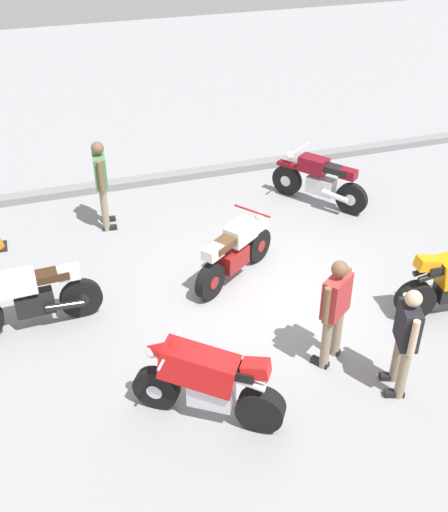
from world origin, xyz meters
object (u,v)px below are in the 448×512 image
(person_in_black_shirt, at_px, (406,336))
(person_in_green_shirt, at_px, (101,179))
(motorcycle_cream_vintage, at_px, (234,253))
(motorcycle_maroon_cruiser, at_px, (320,180))
(motorcycle_silver_cruiser, at_px, (31,298))
(person_in_red_shirt, at_px, (335,307))
(motorcycle_red_sportbike, at_px, (206,381))

(person_in_black_shirt, bearing_deg, person_in_green_shirt, -43.03)
(person_in_black_shirt, bearing_deg, motorcycle_cream_vintage, -50.02)
(motorcycle_maroon_cruiser, bearing_deg, motorcycle_silver_cruiser, 74.56)
(person_in_red_shirt, bearing_deg, motorcycle_maroon_cruiser, -58.93)
(person_in_green_shirt, bearing_deg, motorcycle_red_sportbike, -79.73)
(motorcycle_red_sportbike, relative_size, motorcycle_maroon_cruiser, 0.98)
(motorcycle_cream_vintage, relative_size, person_in_red_shirt, 1.02)
(person_in_green_shirt, bearing_deg, motorcycle_cream_vintage, -48.36)
(motorcycle_cream_vintage, bearing_deg, person_in_green_shirt, 90.43)
(motorcycle_maroon_cruiser, relative_size, person_in_green_shirt, 1.03)
(motorcycle_silver_cruiser, height_order, person_in_black_shirt, person_in_black_shirt)
(motorcycle_maroon_cruiser, height_order, motorcycle_cream_vintage, motorcycle_maroon_cruiser)
(motorcycle_maroon_cruiser, distance_m, person_in_red_shirt, 4.68)
(motorcycle_cream_vintage, bearing_deg, motorcycle_maroon_cruiser, 2.67)
(motorcycle_cream_vintage, distance_m, person_in_green_shirt, 3.01)
(person_in_green_shirt, bearing_deg, person_in_black_shirt, -56.18)
(motorcycle_silver_cruiser, bearing_deg, person_in_red_shirt, 148.80)
(motorcycle_silver_cruiser, distance_m, motorcycle_cream_vintage, 3.26)
(motorcycle_red_sportbike, distance_m, person_in_black_shirt, 2.57)
(motorcycle_maroon_cruiser, bearing_deg, person_in_black_shirt, 129.41)
(motorcycle_maroon_cruiser, relative_size, motorcycle_cream_vintage, 1.04)
(motorcycle_red_sportbike, xyz_separation_m, person_in_black_shirt, (2.53, -0.33, 0.29))
(person_in_black_shirt, relative_size, person_in_red_shirt, 0.96)
(motorcycle_maroon_cruiser, relative_size, person_in_red_shirt, 1.06)
(person_in_green_shirt, bearing_deg, motorcycle_silver_cruiser, -113.68)
(motorcycle_silver_cruiser, height_order, person_in_red_shirt, person_in_red_shirt)
(motorcycle_red_sportbike, relative_size, motorcycle_cream_vintage, 1.02)
(motorcycle_silver_cruiser, xyz_separation_m, motorcycle_maroon_cruiser, (5.71, 2.19, 0.00))
(person_in_black_shirt, xyz_separation_m, person_in_green_shirt, (-2.94, 5.51, 0.09))
(motorcycle_silver_cruiser, distance_m, person_in_black_shirt, 5.29)
(motorcycle_silver_cruiser, xyz_separation_m, person_in_green_shirt, (1.50, 2.67, 0.45))
(motorcycle_red_sportbike, bearing_deg, motorcycle_maroon_cruiser, -94.81)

